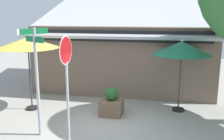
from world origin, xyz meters
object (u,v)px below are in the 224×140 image
Objects in this scene: stop_sign at (67,71)px; patio_umbrella_forest_green_center at (182,49)px; street_sign_post at (36,72)px; sidewalk_planter at (112,104)px; patio_umbrella_mustard_left at (28,43)px.

patio_umbrella_forest_green_center is at bearing 45.43° from stop_sign.
street_sign_post reaches higher than stop_sign.
stop_sign is 1.13× the size of patio_umbrella_forest_green_center.
stop_sign is 2.92m from sidewalk_planter.
stop_sign is 4.40m from patio_umbrella_forest_green_center.
patio_umbrella_forest_green_center is at bearing 9.38° from patio_umbrella_mustard_left.
patio_umbrella_mustard_left is (-1.26, 1.90, 0.56)m from street_sign_post.
sidewalk_planter is (0.74, 2.28, -1.66)m from stop_sign.
sidewalk_planter is (1.77, 1.94, -1.52)m from street_sign_post.
stop_sign reaches higher than sidewalk_planter.
stop_sign is at bearing -107.96° from sidewalk_planter.
patio_umbrella_mustard_left is at bearing 135.62° from stop_sign.
stop_sign is 3.23m from patio_umbrella_mustard_left.
stop_sign is 2.96× the size of sidewalk_planter.
stop_sign reaches higher than patio_umbrella_mustard_left.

